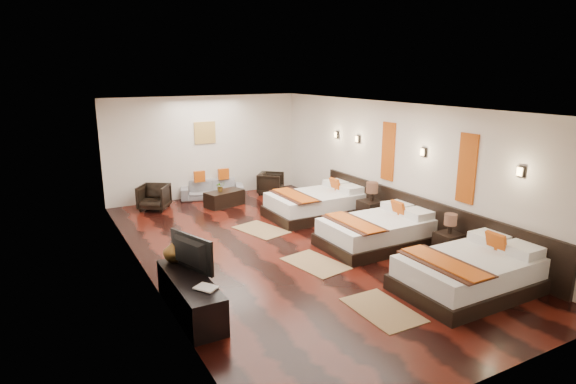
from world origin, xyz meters
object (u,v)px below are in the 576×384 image
book (201,291)px  sofa (212,189)px  nightstand_b (371,210)px  tv_console (190,296)px  coffee_table (224,198)px  figurine (175,250)px  bed_near (472,272)px  armchair_right (271,183)px  armchair_left (154,197)px  bed_far (317,204)px  tv (186,254)px  table_plant (220,186)px  bed_mid (378,231)px  nightstand_a (449,242)px

book → sofa: 7.05m
nightstand_b → tv_console: size_ratio=0.55×
coffee_table → book: bearing=-114.3°
figurine → bed_near: bearing=-27.4°
armchair_right → armchair_left: bearing=129.6°
bed_far → nightstand_b: bearing=-56.9°
armchair_right → tv: bearing=-177.6°
book → figurine: figurine is taller
book → armchair_left: size_ratio=0.42×
armchair_right → sofa: bearing=117.0°
tv → armchair_right: tv is taller
tv_console → coffee_table: 5.73m
table_plant → armchair_right: bearing=17.2°
tv → armchair_left: size_ratio=1.33×
bed_mid → book: bed_mid is taller
bed_far → tv_console: 5.28m
tv_console → bed_near: bearing=-19.0°
nightstand_b → sofa: nightstand_b is taller
bed_mid → figurine: size_ratio=6.03×
tv_console → nightstand_b: bearing=22.6°
bed_mid → nightstand_b: (0.75, 1.17, 0.05)m
bed_near → book: 4.31m
figurine → tv: bearing=-83.9°
bed_far → nightstand_a: 3.55m
tv → armchair_right: size_ratio=1.40×
tv_console → armchair_right: (4.19, 5.68, 0.03)m
armchair_right → tv_console: bearing=-176.7°
bed_near → figurine: 4.75m
tv → bed_near: bearing=-132.1°
nightstand_a → sofa: (-2.40, 6.32, -0.05)m
nightstand_a → sofa: 6.76m
tv_console → armchair_left: (0.85, 5.69, 0.05)m
bed_near → bed_mid: bed_near is taller
nightstand_a → coffee_table: nightstand_a is taller
armchair_left → coffee_table: 1.79m
coffee_table → table_plant: 0.35m
tv_console → coffee_table: size_ratio=1.80×
nightstand_b → table_plant: 3.98m
figurine → coffee_table: (2.55, 4.41, -0.54)m
tv_console → book: book is taller
nightstand_a → armchair_left: size_ratio=1.20×
nightstand_a → tv_console: (-4.95, 0.27, -0.03)m
bed_mid → book: size_ratio=7.51×
bed_far → tv_console: size_ratio=1.30×
nightstand_a → table_plant: nightstand_a is taller
bed_near → coffee_table: bed_near is taller
bed_far → sofa: 3.30m
armchair_right → table_plant: 1.83m
book → coffee_table: bearing=65.7°
armchair_left → book: bearing=-63.5°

